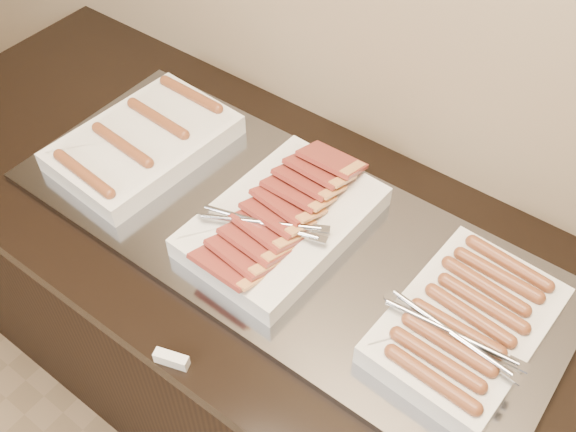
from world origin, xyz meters
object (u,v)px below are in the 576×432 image
object	(u,v)px
warming_tray	(281,231)
dish_right	(466,324)
dish_center	(282,219)
counter	(280,341)
dish_left	(144,142)

from	to	relation	value
warming_tray	dish_right	size ratio (longest dim) A/B	3.21
warming_tray	dish_center	size ratio (longest dim) A/B	2.83
warming_tray	counter	bearing A→B (deg)	180.00
warming_tray	dish_left	bearing A→B (deg)	180.00
counter	dish_right	world-z (taller)	dish_right
dish_right	counter	bearing A→B (deg)	-177.26
warming_tray	dish_right	world-z (taller)	dish_right
dish_left	counter	bearing A→B (deg)	3.77
dish_left	dish_right	xyz separation A→B (m)	(0.82, -0.00, 0.01)
counter	warming_tray	world-z (taller)	warming_tray
counter	dish_right	xyz separation A→B (m)	(0.43, -0.00, 0.50)
dish_left	dish_center	distance (m)	0.40
dish_center	dish_right	distance (m)	0.42
counter	dish_center	distance (m)	0.50
dish_center	counter	bearing A→B (deg)	168.23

